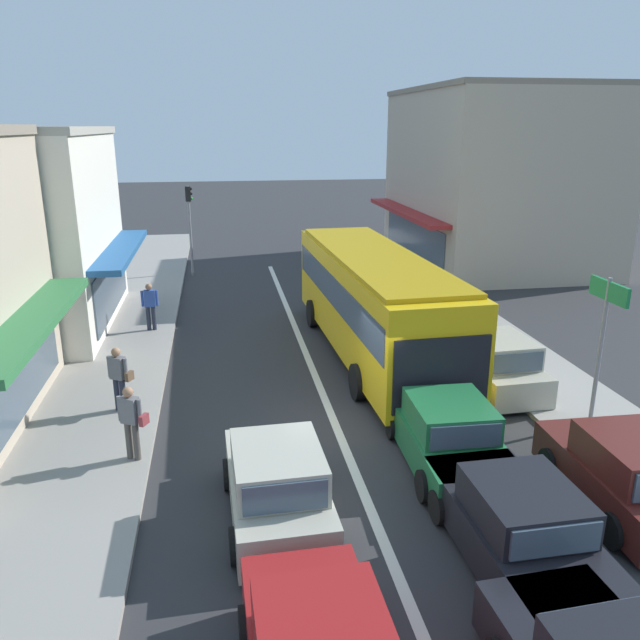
% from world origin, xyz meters
% --- Properties ---
extents(ground_plane, '(140.00, 140.00, 0.00)m').
position_xyz_m(ground_plane, '(0.00, 0.00, 0.00)').
color(ground_plane, '#2D2D30').
extents(lane_centre_line, '(0.20, 28.00, 0.01)m').
position_xyz_m(lane_centre_line, '(0.00, 4.00, 0.00)').
color(lane_centre_line, silver).
rests_on(lane_centre_line, ground).
extents(sidewalk_left, '(5.20, 44.00, 0.14)m').
position_xyz_m(sidewalk_left, '(-6.80, 6.00, 0.07)').
color(sidewalk_left, gray).
rests_on(sidewalk_left, ground).
extents(kerb_right, '(2.80, 44.00, 0.12)m').
position_xyz_m(kerb_right, '(6.20, 6.00, 0.06)').
color(kerb_right, gray).
rests_on(kerb_right, ground).
extents(building_right_far, '(9.44, 11.37, 8.66)m').
position_xyz_m(building_right_far, '(11.48, 17.34, 4.32)').
color(building_right_far, '#B2A38E').
rests_on(building_right_far, ground).
extents(city_bus, '(3.03, 10.94, 3.23)m').
position_xyz_m(city_bus, '(1.99, 4.58, 1.88)').
color(city_bus, yellow).
rests_on(city_bus, ground).
extents(hatchback_queue_far_back, '(1.89, 3.74, 1.54)m').
position_xyz_m(hatchback_queue_far_back, '(-1.74, -3.31, 0.71)').
color(hatchback_queue_far_back, '#B7B29E').
rests_on(hatchback_queue_far_back, ground).
extents(sedan_adjacent_lane_lead, '(2.00, 4.25, 1.47)m').
position_xyz_m(sedan_adjacent_lane_lead, '(1.96, -1.96, 0.66)').
color(sedan_adjacent_lane_lead, '#1E6638').
rests_on(sedan_adjacent_lane_lead, ground).
extents(sedan_behind_bus_near, '(1.95, 4.23, 1.47)m').
position_xyz_m(sedan_behind_bus_near, '(1.99, -5.14, 0.66)').
color(sedan_behind_bus_near, black).
rests_on(sedan_behind_bus_near, ground).
extents(parked_hatchback_kerb_front, '(1.89, 3.74, 1.54)m').
position_xyz_m(parked_hatchback_kerb_front, '(4.62, -4.00, 0.71)').
color(parked_hatchback_kerb_front, '#561E19').
rests_on(parked_hatchback_kerb_front, ground).
extents(parked_hatchback_kerb_second, '(1.92, 3.76, 1.54)m').
position_xyz_m(parked_hatchback_kerb_second, '(4.60, 1.60, 0.71)').
color(parked_hatchback_kerb_second, '#B7B29E').
rests_on(parked_hatchback_kerb_second, ground).
extents(traffic_light_downstreet, '(0.33, 0.24, 4.20)m').
position_xyz_m(traffic_light_downstreet, '(-3.80, 16.58, 2.85)').
color(traffic_light_downstreet, gray).
rests_on(traffic_light_downstreet, ground).
extents(directional_road_sign, '(0.10, 1.40, 3.60)m').
position_xyz_m(directional_road_sign, '(6.04, -0.76, 2.68)').
color(directional_road_sign, gray).
rests_on(directional_road_sign, ground).
extents(pedestrian_with_handbag_near, '(0.64, 0.44, 1.63)m').
position_xyz_m(pedestrian_with_handbag_near, '(-4.51, -0.90, 1.07)').
color(pedestrian_with_handbag_near, '#4C4742').
rests_on(pedestrian_with_handbag_near, sidewalk_left).
extents(pedestrian_browsing_midblock, '(0.57, 0.23, 1.63)m').
position_xyz_m(pedestrian_browsing_midblock, '(-4.94, 7.97, 1.07)').
color(pedestrian_browsing_midblock, '#232838').
rests_on(pedestrian_browsing_midblock, sidewalk_left).
extents(pedestrian_far_walker, '(0.64, 0.45, 1.63)m').
position_xyz_m(pedestrian_far_walker, '(-5.09, 1.57, 1.07)').
color(pedestrian_far_walker, '#232838').
rests_on(pedestrian_far_walker, sidewalk_left).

